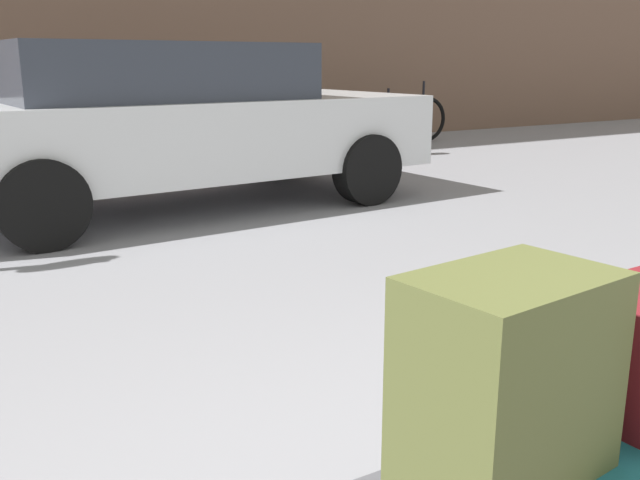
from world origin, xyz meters
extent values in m
cube|color=#4C5128|center=(-0.35, 0.00, 0.64)|extent=(0.37, 0.27, 0.60)
cube|color=silver|center=(0.98, 5.20, 0.64)|extent=(4.40, 2.06, 0.64)
cube|color=#2D333D|center=(0.73, 5.19, 1.19)|extent=(2.50, 1.73, 0.46)
cylinder|color=black|center=(2.34, 6.14, 0.32)|extent=(0.65, 0.26, 0.64)
cylinder|color=black|center=(2.45, 4.44, 0.32)|extent=(0.65, 0.26, 0.64)
cylinder|color=black|center=(-0.39, 4.27, 0.32)|extent=(0.65, 0.26, 0.64)
torus|color=black|center=(5.11, 8.22, 0.36)|extent=(0.72, 0.12, 0.72)
torus|color=black|center=(6.14, 8.13, 0.36)|extent=(0.72, 0.12, 0.72)
cylinder|color=black|center=(5.62, 8.17, 0.56)|extent=(1.00, 0.13, 0.04)
cylinder|color=black|center=(5.43, 8.19, 0.71)|extent=(0.04, 0.04, 0.30)
cylinder|color=black|center=(6.07, 8.14, 0.76)|extent=(0.04, 0.04, 0.40)
cylinder|color=#383838|center=(2.02, 6.99, 0.35)|extent=(0.20, 0.20, 0.70)
cylinder|color=#383838|center=(3.50, 6.99, 0.35)|extent=(0.20, 0.20, 0.70)
cylinder|color=#383838|center=(4.81, 6.99, 0.35)|extent=(0.20, 0.20, 0.70)
camera|label=1|loc=(-1.19, -0.78, 1.28)|focal=39.56mm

